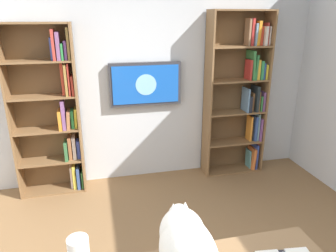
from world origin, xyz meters
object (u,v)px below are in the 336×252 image
wall_mounted_tv (146,84)px  bookshelf_left (242,94)px  cat (187,249)px  bookshelf_right (53,112)px

wall_mounted_tv → bookshelf_left: bearing=176.2°
bookshelf_left → cat: 2.85m
bookshelf_left → bookshelf_right: bearing=-0.0°
bookshelf_right → cat: bearing=109.9°
wall_mounted_tv → cat: wall_mounted_tv is taller
bookshelf_left → wall_mounted_tv: bookshelf_left is taller
bookshelf_left → bookshelf_right: 2.36m
bookshelf_left → cat: size_ratio=3.16×
bookshelf_right → bookshelf_left: bearing=180.0°
wall_mounted_tv → bookshelf_right: bearing=4.3°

